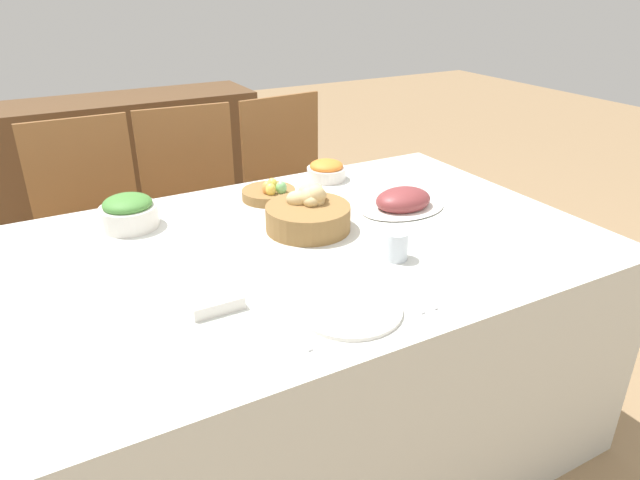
# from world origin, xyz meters

# --- Properties ---
(ground_plane) EXTENTS (12.00, 12.00, 0.00)m
(ground_plane) POSITION_xyz_m (0.00, 0.00, 0.00)
(ground_plane) COLOR #937551
(dining_table) EXTENTS (1.80, 1.15, 0.75)m
(dining_table) POSITION_xyz_m (0.00, 0.00, 0.37)
(dining_table) COLOR silver
(dining_table) RESTS_ON ground
(chair_far_center) EXTENTS (0.45, 0.45, 0.96)m
(chair_far_center) POSITION_xyz_m (-0.02, 0.95, 0.51)
(chair_far_center) COLOR brown
(chair_far_center) RESTS_ON ground
(chair_far_right) EXTENTS (0.46, 0.46, 0.96)m
(chair_far_right) POSITION_xyz_m (0.46, 0.95, 0.51)
(chair_far_right) COLOR brown
(chair_far_right) RESTS_ON ground
(chair_far_left) EXTENTS (0.42, 0.42, 0.96)m
(chair_far_left) POSITION_xyz_m (-0.46, 0.95, 0.51)
(chair_far_left) COLOR brown
(chair_far_left) RESTS_ON ground
(sideboard) EXTENTS (1.45, 0.44, 0.86)m
(sideboard) POSITION_xyz_m (-0.13, 1.89, 0.43)
(sideboard) COLOR brown
(sideboard) RESTS_ON ground
(bread_basket) EXTENTS (0.26, 0.26, 0.14)m
(bread_basket) POSITION_xyz_m (0.08, 0.08, 0.80)
(bread_basket) COLOR olive
(bread_basket) RESTS_ON dining_table
(egg_basket) EXTENTS (0.19, 0.19, 0.08)m
(egg_basket) POSITION_xyz_m (0.08, 0.37, 0.77)
(egg_basket) COLOR olive
(egg_basket) RESTS_ON dining_table
(ham_platter) EXTENTS (0.31, 0.21, 0.08)m
(ham_platter) POSITION_xyz_m (0.44, 0.07, 0.77)
(ham_platter) COLOR silver
(ham_platter) RESTS_ON dining_table
(carrot_bowl) EXTENTS (0.15, 0.15, 0.08)m
(carrot_bowl) POSITION_xyz_m (0.36, 0.46, 0.78)
(carrot_bowl) COLOR silver
(carrot_bowl) RESTS_ON dining_table
(green_salad_bowl) EXTENTS (0.18, 0.18, 0.11)m
(green_salad_bowl) POSITION_xyz_m (-0.41, 0.36, 0.80)
(green_salad_bowl) COLOR silver
(green_salad_bowl) RESTS_ON dining_table
(dinner_plate) EXTENTS (0.25, 0.25, 0.01)m
(dinner_plate) POSITION_xyz_m (-0.06, -0.40, 0.75)
(dinner_plate) COLOR silver
(dinner_plate) RESTS_ON dining_table
(fork) EXTENTS (0.02, 0.19, 0.00)m
(fork) POSITION_xyz_m (-0.21, -0.40, 0.75)
(fork) COLOR silver
(fork) RESTS_ON dining_table
(knife) EXTENTS (0.02, 0.19, 0.00)m
(knife) POSITION_xyz_m (0.09, -0.40, 0.75)
(knife) COLOR silver
(knife) RESTS_ON dining_table
(spoon) EXTENTS (0.02, 0.19, 0.00)m
(spoon) POSITION_xyz_m (0.12, -0.40, 0.75)
(spoon) COLOR silver
(spoon) RESTS_ON dining_table
(drinking_cup) EXTENTS (0.07, 0.07, 0.08)m
(drinking_cup) POSITION_xyz_m (0.20, -0.22, 0.79)
(drinking_cup) COLOR silver
(drinking_cup) RESTS_ON dining_table
(butter_dish) EXTENTS (0.13, 0.08, 0.03)m
(butter_dish) POSITION_xyz_m (-0.33, -0.23, 0.76)
(butter_dish) COLOR silver
(butter_dish) RESTS_ON dining_table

